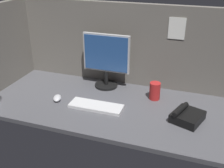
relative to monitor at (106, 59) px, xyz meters
The scene contains 8 objects.
ground_plane 36.76cm from the monitor, 65.90° to the right, with size 180.00×80.00×3.00cm, color #515156.
cubicle_wall_back 18.97cm from the monitor, 47.65° to the left, with size 180.00×5.50×63.54cm.
cubicle_wall_side 80.78cm from the monitor, 161.77° to the right, with size 5.00×80.00×63.54cm, color slate.
monitor is the anchor object (origin of this frame).
keyboard 40.90cm from the monitor, 82.03° to the right, with size 37.00×13.00×2.00cm, color silver.
mouse 47.30cm from the monitor, 127.13° to the right, with size 5.60×9.60×3.40cm, color silver.
mug_red_plastic 44.41cm from the monitor, 12.46° to the right, with size 7.78×7.78×12.73cm.
desk_phone 74.48cm from the monitor, 25.23° to the right, with size 22.35×23.57×8.80cm.
Camera 1 is at (56.11, -157.76, 95.25)cm, focal length 43.47 mm.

